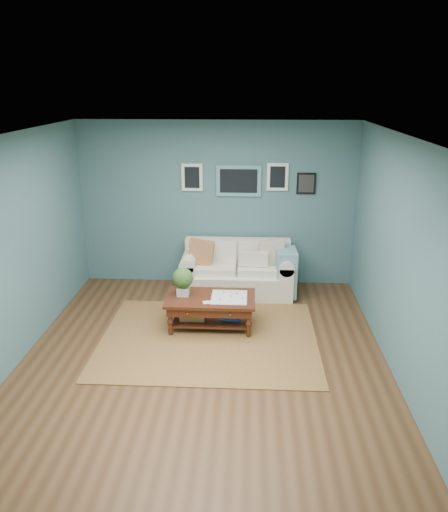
{
  "coord_description": "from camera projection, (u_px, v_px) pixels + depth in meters",
  "views": [
    {
      "loc": [
        0.54,
        -5.48,
        3.24
      ],
      "look_at": [
        0.19,
        1.0,
        0.98
      ],
      "focal_mm": 35.0,
      "sensor_mm": 36.0,
      "label": 1
    }
  ],
  "objects": [
    {
      "name": "coffee_table",
      "position": [
        206.0,
        302.0,
        6.88
      ],
      "size": [
        1.22,
        0.71,
        0.85
      ],
      "rotation": [
        0.0,
        0.0,
        -0.0
      ],
      "color": "black",
      "rests_on": "ground"
    },
    {
      "name": "room_shell",
      "position": [
        204.0,
        252.0,
        5.87
      ],
      "size": [
        5.0,
        5.02,
        2.7
      ],
      "color": "brown",
      "rests_on": "ground"
    },
    {
      "name": "loveseat",
      "position": [
        242.0,
        271.0,
        8.02
      ],
      "size": [
        1.81,
        0.82,
        0.93
      ],
      "color": "#F1E8CF",
      "rests_on": "ground"
    },
    {
      "name": "area_rug",
      "position": [
        209.0,
        338.0,
        6.67
      ],
      "size": [
        2.86,
        2.29,
        0.01
      ],
      "primitive_type": "cube",
      "color": "brown",
      "rests_on": "ground"
    }
  ]
}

